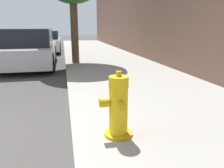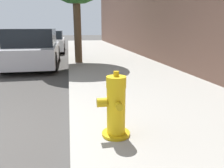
% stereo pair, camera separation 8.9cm
% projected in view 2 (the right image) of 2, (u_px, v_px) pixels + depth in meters
% --- Properties ---
extents(sidewalk_slab, '(3.39, 40.00, 0.16)m').
position_uv_depth(sidewalk_slab, '(189.00, 125.00, 3.17)').
color(sidewalk_slab, '#99968E').
rests_on(sidewalk_slab, ground_plane).
extents(fire_hydrant, '(0.41, 0.42, 0.81)m').
position_uv_depth(fire_hydrant, '(116.00, 107.00, 2.64)').
color(fire_hydrant, '#C39C11').
rests_on(fire_hydrant, sidewalk_slab).
extents(parked_car_near, '(1.79, 4.16, 1.41)m').
position_uv_depth(parked_car_near, '(34.00, 49.00, 8.23)').
color(parked_car_near, '#B7B7BC').
rests_on(parked_car_near, ground_plane).
extents(parked_car_mid, '(1.87, 4.01, 1.26)m').
position_uv_depth(parked_car_mid, '(49.00, 42.00, 13.25)').
color(parked_car_mid, silver).
rests_on(parked_car_mid, ground_plane).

